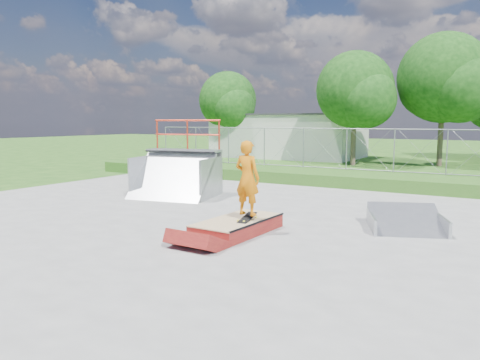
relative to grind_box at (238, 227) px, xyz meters
The scene contains 14 objects.
ground 0.86m from the grind_box, behind, with size 120.00×120.00×0.00m, color #235217.
concrete_pad 0.86m from the grind_box, behind, with size 20.00×16.00×0.04m, color gray.
grass_berm 9.62m from the grind_box, 95.00° to the left, with size 24.00×3.00×0.50m, color #235217.
grind_box is the anchor object (origin of this frame).
quarter_pipe 5.79m from the grind_box, 143.21° to the left, with size 2.65×2.25×2.65m, color #9C9FA3, non-canonical shape.
flat_bank_ramp 4.03m from the grind_box, 35.04° to the left, with size 1.65×1.76×0.51m, color #9C9FA3, non-canonical shape.
skateboard 0.32m from the grind_box, 12.13° to the left, with size 0.22×0.80×0.02m, color black.
skater 1.10m from the grind_box, 12.13° to the left, with size 0.62×0.41×1.71m, color orange.
concrete_stairs 12.82m from the grind_box, 136.77° to the left, with size 1.50×1.60×0.80m, color gray, non-canonical shape.
chain_link_fence 10.68m from the grind_box, 94.53° to the left, with size 20.00×0.06×1.80m, color gray, non-canonical shape.
utility_building_flat 23.82m from the grind_box, 111.82° to the left, with size 10.00×6.00×3.00m, color silver.
tree_left_near 18.55m from the grind_box, 98.23° to the left, with size 4.76×4.48×6.65m.
tree_center 20.52m from the grind_box, 84.41° to the left, with size 5.44×5.12×7.60m.
tree_left_far 23.88m from the grind_box, 122.32° to the left, with size 4.42×4.16×6.18m.
Camera 1 is at (6.29, -9.20, 2.62)m, focal length 35.00 mm.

